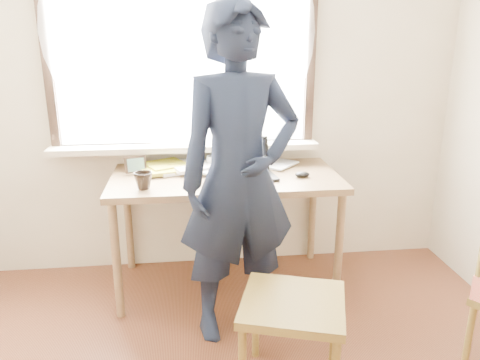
{
  "coord_description": "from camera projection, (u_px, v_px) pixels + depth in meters",
  "views": [
    {
      "loc": [
        -0.19,
        -1.3,
        1.69
      ],
      "look_at": [
        0.07,
        0.95,
        0.98
      ],
      "focal_mm": 35.0,
      "sensor_mm": 36.0,
      "label": 1
    }
  ],
  "objects": [
    {
      "name": "desk_clutter",
      "position": [
        192.0,
        166.0,
        3.21
      ],
      "size": [
        0.79,
        0.47,
        0.04
      ],
      "color": "#2C408F",
      "rests_on": "desk"
    },
    {
      "name": "laptop",
      "position": [
        246.0,
        168.0,
        3.04
      ],
      "size": [
        0.38,
        0.33,
        0.24
      ],
      "color": "black",
      "rests_on": "desk"
    },
    {
      "name": "picture_frame",
      "position": [
        136.0,
        166.0,
        3.08
      ],
      "size": [
        0.14,
        0.06,
        0.11
      ],
      "color": "black",
      "rests_on": "desk"
    },
    {
      "name": "mug_dark",
      "position": [
        143.0,
        181.0,
        2.78
      ],
      "size": [
        0.11,
        0.11,
        0.1
      ],
      "primitive_type": "imported",
      "rotation": [
        0.0,
        0.0,
        -0.03
      ],
      "color": "black",
      "rests_on": "desk"
    },
    {
      "name": "desk",
      "position": [
        226.0,
        187.0,
        3.09
      ],
      "size": [
        1.49,
        0.74,
        0.8
      ],
      "color": "brown",
      "rests_on": "ground"
    },
    {
      "name": "book_a",
      "position": [
        163.0,
        165.0,
        3.27
      ],
      "size": [
        0.24,
        0.3,
        0.03
      ],
      "primitive_type": "imported",
      "rotation": [
        0.0,
        0.0,
        0.14
      ],
      "color": "white",
      "rests_on": "desk"
    },
    {
      "name": "mug_white",
      "position": [
        214.0,
        162.0,
        3.22
      ],
      "size": [
        0.14,
        0.14,
        0.09
      ],
      "primitive_type": "imported",
      "rotation": [
        0.0,
        0.0,
        0.38
      ],
      "color": "white",
      "rests_on": "desk"
    },
    {
      "name": "room_shell",
      "position": [
        239.0,
        51.0,
        1.45
      ],
      "size": [
        3.52,
        4.02,
        2.61
      ],
      "color": "beige",
      "rests_on": "ground"
    },
    {
      "name": "mouse",
      "position": [
        302.0,
        174.0,
        3.02
      ],
      "size": [
        0.1,
        0.07,
        0.04
      ],
      "primitive_type": "ellipsoid",
      "color": "black",
      "rests_on": "desk"
    },
    {
      "name": "book_b",
      "position": [
        268.0,
        163.0,
        3.33
      ],
      "size": [
        0.31,
        0.32,
        0.02
      ],
      "primitive_type": "imported",
      "rotation": [
        0.0,
        0.0,
        -0.73
      ],
      "color": "white",
      "rests_on": "desk"
    },
    {
      "name": "work_chair",
      "position": [
        293.0,
        314.0,
        2.22
      ],
      "size": [
        0.59,
        0.58,
        0.49
      ],
      "color": "brown",
      "rests_on": "ground"
    },
    {
      "name": "person",
      "position": [
        240.0,
        178.0,
        2.54
      ],
      "size": [
        0.76,
        0.59,
        1.87
      ],
      "primitive_type": "imported",
      "rotation": [
        0.0,
        0.0,
        0.22
      ],
      "color": "black",
      "rests_on": "ground"
    }
  ]
}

